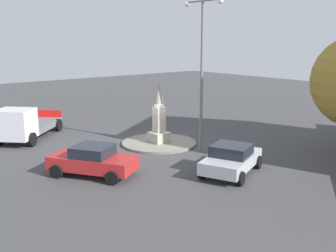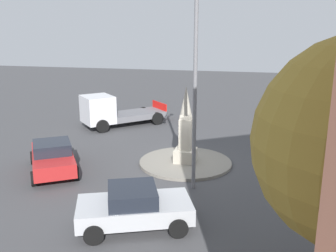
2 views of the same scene
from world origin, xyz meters
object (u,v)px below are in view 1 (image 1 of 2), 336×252
at_px(monument, 159,117).
at_px(car_silver_approaching, 231,159).
at_px(streetlamp, 202,61).
at_px(truck_white_far_side, 24,125).
at_px(car_red_parked_right, 93,160).

relative_size(monument, car_silver_approaching, 0.88).
distance_m(streetlamp, truck_white_far_side, 11.81).
bearing_deg(truck_white_far_side, car_red_parked_right, 2.13).
relative_size(streetlamp, car_red_parked_right, 1.97).
bearing_deg(streetlamp, truck_white_far_side, -141.13).
xyz_separation_m(car_silver_approaching, truck_white_far_side, (-12.23, -5.53, 0.32)).
height_order(streetlamp, truck_white_far_side, streetlamp).
distance_m(car_red_parked_right, truck_white_far_side, 8.33).
distance_m(streetlamp, car_red_parked_right, 7.96).
bearing_deg(car_silver_approaching, car_red_parked_right, -126.85).
relative_size(car_red_parked_right, car_silver_approaching, 1.03).
height_order(car_silver_approaching, truck_white_far_side, truck_white_far_side).
distance_m(monument, truck_white_far_side, 8.52).
height_order(car_red_parked_right, car_silver_approaching, car_red_parked_right).
bearing_deg(truck_white_far_side, streetlamp, 38.87).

